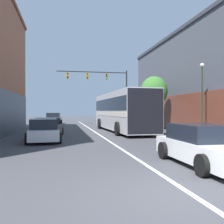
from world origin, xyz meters
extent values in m
plane|color=#424247|center=(0.00, 0.00, 0.00)|extent=(160.00, 160.00, 0.00)
cube|color=silver|center=(0.00, 16.31, 0.00)|extent=(0.14, 44.62, 0.01)
cube|color=#4C515B|center=(-6.55, 13.55, 1.60)|extent=(0.24, 19.75, 3.20)
cube|color=#4C515B|center=(10.58, 16.33, 4.54)|extent=(6.16, 25.77, 9.09)
cube|color=brown|center=(7.55, 16.33, 1.59)|extent=(0.24, 25.26, 3.18)
cube|color=#393D44|center=(10.58, 16.33, 8.94)|extent=(6.41, 26.03, 0.30)
cube|color=#B7B7BC|center=(2.32, 16.71, 1.75)|extent=(2.84, 12.06, 3.05)
cube|color=black|center=(2.32, 16.71, 2.30)|extent=(2.88, 11.82, 0.97)
cube|color=beige|center=(2.32, 16.71, 1.50)|extent=(2.87, 11.94, 0.30)
cube|color=black|center=(2.51, 10.74, 1.75)|extent=(2.41, 0.14, 2.92)
cylinder|color=black|center=(0.94, 20.38, 0.50)|extent=(0.33, 1.01, 1.00)
cylinder|color=black|center=(3.46, 20.46, 0.50)|extent=(0.33, 1.01, 1.00)
cylinder|color=black|center=(1.18, 12.95, 0.50)|extent=(0.33, 1.01, 1.00)
cylinder|color=black|center=(3.70, 13.03, 0.50)|extent=(0.33, 1.01, 1.00)
cube|color=silver|center=(1.94, 2.59, 0.48)|extent=(1.86, 4.38, 0.61)
cube|color=black|center=(1.94, 2.86, 1.05)|extent=(1.70, 2.28, 0.54)
cylinder|color=black|center=(0.98, 3.94, 0.31)|extent=(0.22, 0.62, 0.62)
cylinder|color=black|center=(2.88, 3.95, 0.31)|extent=(0.22, 0.62, 0.62)
cylinder|color=black|center=(1.00, 1.24, 0.31)|extent=(0.22, 0.62, 0.62)
cube|color=silver|center=(-3.76, 10.49, 0.46)|extent=(1.87, 4.19, 0.57)
cube|color=black|center=(-3.75, 10.28, 1.03)|extent=(1.61, 2.22, 0.56)
cylinder|color=black|center=(-4.68, 11.70, 0.31)|extent=(0.26, 0.63, 0.62)
cylinder|color=black|center=(-3.01, 11.81, 0.31)|extent=(0.26, 0.63, 0.62)
cylinder|color=black|center=(-4.51, 9.17, 0.31)|extent=(0.26, 0.63, 0.62)
cylinder|color=black|center=(-2.84, 9.28, 0.31)|extent=(0.26, 0.63, 0.62)
cube|color=slate|center=(-3.83, 30.85, 0.52)|extent=(2.03, 4.13, 0.73)
cube|color=black|center=(-3.84, 30.64, 1.19)|extent=(1.78, 2.19, 0.61)
cylinder|color=black|center=(-4.71, 32.15, 0.28)|extent=(0.25, 0.58, 0.57)
cylinder|color=black|center=(-2.82, 32.05, 0.28)|extent=(0.25, 0.58, 0.57)
cylinder|color=black|center=(-4.84, 29.64, 0.28)|extent=(0.25, 0.58, 0.57)
cylinder|color=black|center=(-2.96, 29.54, 0.28)|extent=(0.25, 0.58, 0.57)
cube|color=slate|center=(-3.84, 15.54, 0.46)|extent=(2.29, 4.28, 0.61)
cube|color=black|center=(-3.81, 15.33, 1.00)|extent=(1.93, 2.31, 0.47)
cylinder|color=black|center=(-4.93, 16.70, 0.28)|extent=(0.28, 0.58, 0.56)
cylinder|color=black|center=(-3.02, 16.91, 0.28)|extent=(0.28, 0.58, 0.56)
cylinder|color=black|center=(-4.66, 14.17, 0.28)|extent=(0.28, 0.58, 0.56)
cylinder|color=black|center=(-2.74, 14.38, 0.28)|extent=(0.28, 0.58, 0.56)
cylinder|color=black|center=(5.72, 28.62, 3.55)|extent=(0.18, 0.18, 7.10)
cylinder|color=black|center=(1.16, 28.62, 6.80)|extent=(9.11, 0.12, 0.12)
cube|color=#9E8419|center=(2.98, 28.62, 6.28)|extent=(0.28, 0.24, 0.80)
sphere|color=black|center=(2.98, 28.47, 6.53)|extent=(0.18, 0.18, 0.18)
sphere|color=black|center=(2.98, 28.47, 6.28)|extent=(0.18, 0.18, 0.18)
sphere|color=green|center=(2.98, 28.47, 6.03)|extent=(0.18, 0.18, 0.18)
cube|color=#9E8419|center=(0.48, 28.62, 6.28)|extent=(0.28, 0.24, 0.80)
sphere|color=black|center=(0.48, 28.47, 6.53)|extent=(0.18, 0.18, 0.18)
sphere|color=orange|center=(0.48, 28.47, 6.28)|extent=(0.18, 0.18, 0.18)
sphere|color=black|center=(0.48, 28.47, 6.03)|extent=(0.18, 0.18, 0.18)
cube|color=#9E8419|center=(-2.03, 28.62, 6.28)|extent=(0.28, 0.24, 0.80)
sphere|color=black|center=(-2.03, 28.47, 6.53)|extent=(0.18, 0.18, 0.18)
sphere|color=orange|center=(-2.03, 28.47, 6.28)|extent=(0.18, 0.18, 0.18)
sphere|color=black|center=(-2.03, 28.47, 6.03)|extent=(0.18, 0.18, 0.18)
cone|color=#233323|center=(6.57, 10.99, 0.10)|extent=(0.26, 0.26, 0.20)
cylinder|color=#233323|center=(6.57, 10.99, 2.37)|extent=(0.10, 0.10, 4.75)
sphere|color=#EFE5CC|center=(6.57, 10.99, 4.85)|extent=(0.28, 0.28, 0.28)
cylinder|color=#4C3823|center=(5.65, 17.82, 1.26)|extent=(0.17, 0.17, 2.52)
ellipsoid|color=#38702D|center=(5.65, 17.82, 3.58)|extent=(2.50, 2.25, 2.75)
camera|label=1|loc=(-2.69, -5.17, 1.77)|focal=42.00mm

